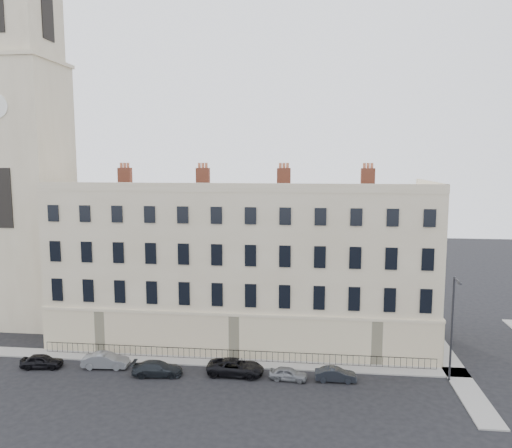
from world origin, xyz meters
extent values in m
plane|color=black|center=(0.00, 0.00, 0.00)|extent=(160.00, 160.00, 0.00)
cube|color=#C1B190|center=(-6.00, 12.00, 7.50)|extent=(36.00, 12.00, 15.00)
cube|color=beige|center=(-6.00, 5.92, 2.00)|extent=(36.10, 0.18, 4.00)
cube|color=beige|center=(12.08, 12.00, 2.00)|extent=(0.18, 12.10, 4.00)
cube|color=#C1B190|center=(-6.00, 6.15, 15.40)|extent=(36.00, 0.35, 0.80)
cube|color=#C1B190|center=(11.85, 12.00, 15.40)|extent=(0.35, 12.00, 0.80)
cube|color=brown|center=(-18.00, 12.00, 16.00)|extent=(1.30, 0.70, 2.00)
cube|color=brown|center=(-10.00, 12.00, 16.00)|extent=(1.30, 0.70, 2.00)
cube|color=brown|center=(-2.00, 12.00, 16.00)|extent=(1.30, 0.70, 2.00)
cube|color=brown|center=(6.00, 12.00, 16.00)|extent=(1.30, 0.70, 2.00)
cube|color=#C1B190|center=(-30.00, 14.00, 14.00)|extent=(8.00, 8.00, 28.00)
cube|color=#C1B190|center=(-30.00, 14.00, 33.00)|extent=(7.04, 7.04, 10.00)
cube|color=gray|center=(-10.00, 5.00, 0.06)|extent=(48.00, 2.00, 0.12)
cube|color=gray|center=(13.00, 8.00, 0.06)|extent=(2.00, 24.00, 0.12)
cube|color=black|center=(-6.00, 5.40, 1.02)|extent=(35.00, 0.04, 0.04)
cube|color=black|center=(-6.00, 5.40, 0.12)|extent=(35.00, 0.04, 0.04)
imported|color=black|center=(-22.16, 2.14, 0.60)|extent=(3.64, 1.82, 1.19)
imported|color=slate|center=(-16.70, 2.77, 0.65)|extent=(4.03, 1.65, 1.30)
imported|color=black|center=(-11.79, 1.78, 0.60)|extent=(4.32, 2.14, 1.21)
imported|color=black|center=(-5.35, 2.65, 0.66)|extent=(4.79, 2.33, 1.31)
imported|color=slate|center=(-0.95, 2.16, 0.53)|extent=(3.22, 1.57, 1.06)
imported|color=black|center=(2.87, 2.40, 0.55)|extent=(3.36, 1.22, 1.10)
cylinder|color=#2D2D32|center=(12.02, 3.43, 4.34)|extent=(0.17, 0.17, 8.68)
cylinder|color=#2D2D32|center=(12.01, 2.67, 8.57)|extent=(0.12, 1.63, 0.11)
cube|color=#2D2D32|center=(12.01, 1.91, 8.51)|extent=(0.20, 0.54, 0.13)
camera|label=1|loc=(0.85, -36.50, 17.83)|focal=35.00mm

